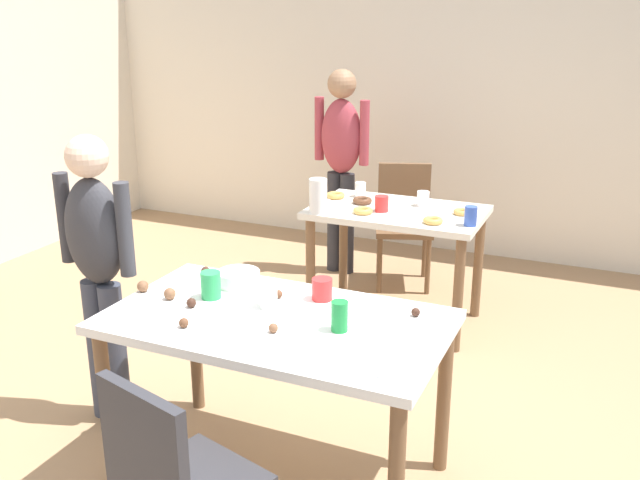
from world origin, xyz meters
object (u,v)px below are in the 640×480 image
(mixing_bowl, at_px, (239,278))
(pitcher_far, at_px, (318,196))
(soda_can, at_px, (340,316))
(dining_table_far, at_px, (397,227))
(person_girl_near, at_px, (97,258))
(person_adult_far, at_px, (341,154))
(dining_table_near, at_px, (276,338))
(chair_far_table, at_px, (404,217))

(mixing_bowl, relative_size, pitcher_far, 0.91)
(mixing_bowl, xyz_separation_m, soda_can, (0.60, -0.26, 0.03))
(dining_table_far, height_order, mixing_bowl, mixing_bowl)
(dining_table_far, bearing_deg, pitcher_far, -146.07)
(dining_table_far, xyz_separation_m, person_girl_near, (-0.92, -1.67, 0.21))
(dining_table_far, distance_m, person_adult_far, 1.01)
(dining_table_far, height_order, person_girl_near, person_girl_near)
(person_girl_near, distance_m, person_adult_far, 2.38)
(dining_table_near, distance_m, dining_table_far, 1.75)
(mixing_bowl, relative_size, soda_can, 1.60)
(dining_table_far, xyz_separation_m, pitcher_far, (-0.42, -0.28, 0.23))
(person_adult_far, distance_m, mixing_bowl, 2.24)
(dining_table_near, distance_m, person_adult_far, 2.57)
(chair_far_table, height_order, soda_can, soda_can)
(soda_can, bearing_deg, mixing_bowl, 156.51)
(soda_can, bearing_deg, dining_table_far, 100.70)
(mixing_bowl, bearing_deg, dining_table_far, 79.83)
(chair_far_table, distance_m, person_adult_far, 0.65)
(dining_table_near, xyz_separation_m, person_adult_far, (-0.72, 2.45, 0.26))
(dining_table_near, xyz_separation_m, pitcher_far, (-0.47, 1.47, 0.20))
(chair_far_table, xyz_separation_m, mixing_bowl, (-0.10, -2.19, 0.29))
(person_adult_far, relative_size, pitcher_far, 7.16)
(chair_far_table, relative_size, mixing_bowl, 4.46)
(pitcher_far, bearing_deg, dining_table_near, -72.36)
(chair_far_table, bearing_deg, dining_table_far, -76.50)
(person_adult_far, bearing_deg, dining_table_near, -73.71)
(dining_table_near, relative_size, pitcher_far, 6.47)
(soda_can, height_order, pitcher_far, pitcher_far)
(person_adult_far, bearing_deg, soda_can, -67.91)
(mixing_bowl, bearing_deg, person_adult_far, 100.21)
(person_girl_near, height_order, soda_can, person_girl_near)
(pitcher_far, bearing_deg, person_girl_near, -109.89)
(dining_table_far, xyz_separation_m, person_adult_far, (-0.66, 0.70, 0.29))
(dining_table_near, xyz_separation_m, dining_table_far, (-0.05, 1.75, -0.03))
(person_girl_near, bearing_deg, chair_far_table, 72.27)
(chair_far_table, bearing_deg, mixing_bowl, -92.71)
(pitcher_far, bearing_deg, dining_table_far, 33.93)
(person_girl_near, bearing_deg, dining_table_near, -4.76)
(dining_table_far, height_order, soda_can, soda_can)
(dining_table_near, height_order, soda_can, soda_can)
(dining_table_far, distance_m, person_girl_near, 1.92)
(dining_table_far, bearing_deg, mixing_bowl, -100.17)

